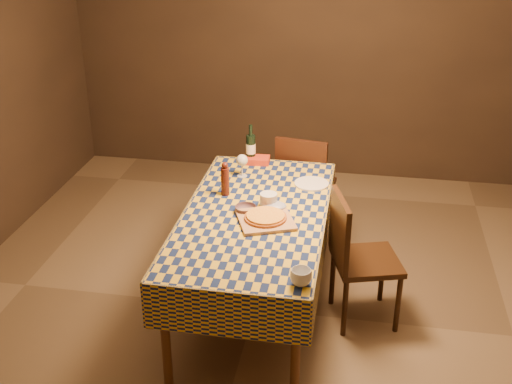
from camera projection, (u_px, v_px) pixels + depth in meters
room at (255, 130)px, 3.96m from camera, size 5.00×5.10×2.70m
dining_table at (255, 223)px, 4.25m from camera, size 0.94×1.84×0.77m
cutting_board at (265, 220)px, 4.11m from camera, size 0.44×0.44×0.02m
pizza at (266, 217)px, 4.10m from camera, size 0.34×0.34×0.03m
pepper_mill at (225, 180)px, 4.42m from camera, size 0.06×0.06×0.24m
bowl at (246, 209)px, 4.22m from camera, size 0.17×0.17×0.04m
wine_glass at (242, 161)px, 4.69m from camera, size 0.09×0.09×0.17m
wine_bottle at (251, 148)px, 4.96m from camera, size 0.08×0.08×0.30m
deli_tub at (269, 200)px, 4.28m from camera, size 0.15×0.15×0.10m
takeout_container at (257, 160)px, 4.97m from camera, size 0.19×0.14×0.05m
white_plate at (312, 184)px, 4.61m from camera, size 0.28×0.28×0.01m
tumbler at (301, 277)px, 3.44m from camera, size 0.15×0.15×0.09m
flour_patch at (265, 216)px, 4.18m from camera, size 0.31×0.27×0.00m
flour_bag at (274, 206)px, 4.26m from camera, size 0.18×0.15×0.05m
chair_far at (304, 182)px, 5.25m from camera, size 0.49×0.49×0.93m
chair_right at (355, 253)px, 4.24m from camera, size 0.53×0.52×0.93m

